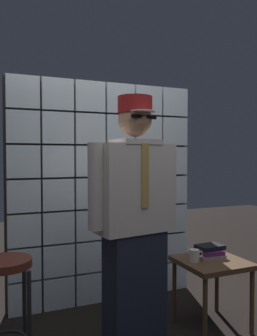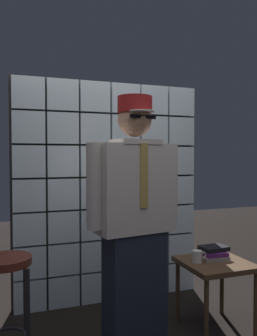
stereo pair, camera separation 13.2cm
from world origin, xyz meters
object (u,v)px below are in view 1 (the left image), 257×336
object	(u,v)px
standing_person	(135,221)
bar_stool	(5,289)
side_table	(212,269)
book_stack	(210,252)
coffee_mug	(195,255)

from	to	relation	value
standing_person	bar_stool	bearing A→B (deg)	164.58
standing_person	side_table	distance (m)	0.87
book_stack	standing_person	bearing A→B (deg)	-167.86
book_stack	coffee_mug	distance (m)	0.18
bar_stool	side_table	size ratio (longest dim) A/B	1.35
coffee_mug	book_stack	bearing A→B (deg)	12.13
bar_stool	coffee_mug	bearing A→B (deg)	1.51
standing_person	bar_stool	size ratio (longest dim) A/B	2.41
book_stack	bar_stool	bearing A→B (deg)	-177.32
bar_stool	standing_person	bearing A→B (deg)	-5.76
bar_stool	book_stack	xyz separation A→B (m)	(1.61, 0.08, 0.05)
standing_person	coffee_mug	world-z (taller)	standing_person
standing_person	coffee_mug	size ratio (longest dim) A/B	14.37
side_table	book_stack	bearing A→B (deg)	68.94
book_stack	coffee_mug	world-z (taller)	book_stack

